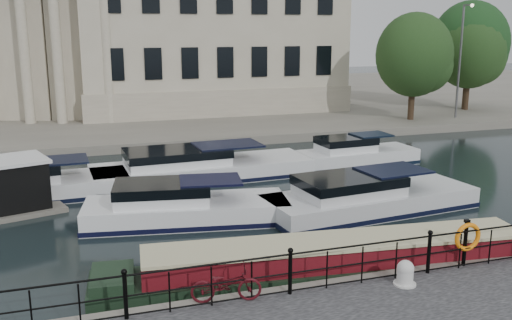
{
  "coord_description": "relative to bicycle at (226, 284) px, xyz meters",
  "views": [
    {
      "loc": [
        -4.87,
        -14.42,
        7.03
      ],
      "look_at": [
        0.5,
        2.0,
        3.0
      ],
      "focal_mm": 40.0,
      "sensor_mm": 36.0,
      "label": 1
    }
  ],
  "objects": [
    {
      "name": "lamp_posts",
      "position": [
        27.62,
        22.86,
        3.8
      ],
      "size": [
        8.24,
        1.55,
        8.07
      ],
      "color": "#59595B",
      "rests_on": "far_bank"
    },
    {
      "name": "life_ring_post",
      "position": [
        6.86,
        -0.04,
        0.39
      ],
      "size": [
        0.82,
        0.21,
        1.34
      ],
      "color": "black",
      "rests_on": "near_quay"
    },
    {
      "name": "trees",
      "position": [
        25.35,
        25.21,
        4.24
      ],
      "size": [
        13.11,
        9.27,
        8.6
      ],
      "color": "black",
      "rests_on": "far_bank"
    },
    {
      "name": "narrowboat",
      "position": [
        3.69,
        1.39,
        -0.64
      ],
      "size": [
        13.93,
        3.26,
        1.51
      ],
      "rotation": [
        0.0,
        0.0,
        -0.1
      ],
      "color": "black",
      "rests_on": "ground_plane"
    },
    {
      "name": "bicycle",
      "position": [
        0.0,
        0.0,
        0.0
      ],
      "size": [
        1.8,
        0.9,
        0.9
      ],
      "primitive_type": "imported",
      "rotation": [
        0.0,
        0.0,
        1.39
      ],
      "color": "#450C13",
      "rests_on": "near_quay"
    },
    {
      "name": "railing",
      "position": [
        1.62,
        -0.09,
        0.2
      ],
      "size": [
        24.14,
        0.14,
        1.22
      ],
      "color": "black",
      "rests_on": "near_quay"
    },
    {
      "name": "mooring_bollard",
      "position": [
        4.63,
        -0.52,
        -0.14
      ],
      "size": [
        0.59,
        0.59,
        0.66
      ],
      "color": "silver",
      "rests_on": "near_quay"
    },
    {
      "name": "civic_building",
      "position": [
        0.62,
        36.86,
        6.04
      ],
      "size": [
        53.55,
        31.84,
        16.85
      ],
      "color": "#ADA38C",
      "rests_on": "far_bank"
    },
    {
      "name": "ground_plane",
      "position": [
        1.62,
        2.16,
        -1.0
      ],
      "size": [
        160.0,
        160.0,
        0.0
      ],
      "primitive_type": "plane",
      "color": "black",
      "rests_on": "ground"
    },
    {
      "name": "cabin_cruisers",
      "position": [
        2.9,
        10.81,
        -0.63
      ],
      "size": [
        22.34,
        10.54,
        1.99
      ],
      "color": "white",
      "rests_on": "ground_plane"
    },
    {
      "name": "far_bank",
      "position": [
        1.62,
        41.16,
        -0.73
      ],
      "size": [
        120.0,
        42.0,
        0.55
      ],
      "primitive_type": "cube",
      "color": "#6B665B",
      "rests_on": "ground_plane"
    },
    {
      "name": "harbour_hut",
      "position": [
        -5.52,
        10.95,
        -0.05
      ],
      "size": [
        3.81,
        3.46,
        2.2
      ],
      "rotation": [
        0.0,
        0.0,
        0.3
      ],
      "color": "#6B665B",
      "rests_on": "ground_plane"
    }
  ]
}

